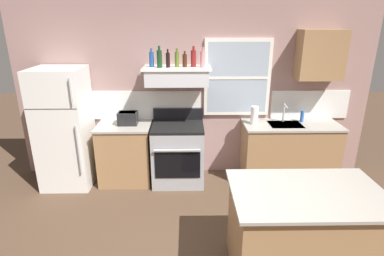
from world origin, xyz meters
name	(u,v)px	position (x,y,z in m)	size (l,w,h in m)	color
back_wall	(196,90)	(0.03, 2.23, 1.35)	(5.40, 0.11, 2.70)	gray
refrigerator	(64,129)	(-1.90, 1.84, 0.88)	(0.70, 0.72, 1.76)	white
counter_left_of_stove	(126,153)	(-1.05, 1.90, 0.46)	(0.79, 0.63, 0.91)	#9E754C
toaster	(128,118)	(-0.98, 1.92, 1.01)	(0.30, 0.20, 0.19)	black
stove_range	(178,153)	(-0.25, 1.86, 0.46)	(0.76, 0.69, 1.09)	#9EA0A5
range_hood_shelf	(177,76)	(-0.25, 1.96, 1.62)	(0.96, 0.52, 0.24)	silver
bottle_blue_liqueur	(152,59)	(-0.60, 1.97, 1.85)	(0.07, 0.07, 0.26)	#1E478C
bottle_dark_green_wine	(159,59)	(-0.49, 1.91, 1.87)	(0.07, 0.07, 0.30)	#143819
bottle_balsamic_dark	(168,60)	(-0.37, 1.93, 1.85)	(0.06, 0.06, 0.25)	black
bottle_olive_oil_square	(177,59)	(-0.25, 1.96, 1.85)	(0.06, 0.06, 0.26)	#4C601E
bottle_brown_stout	(185,60)	(-0.14, 1.95, 1.84)	(0.06, 0.06, 0.22)	#381E0F
bottle_red_label_wine	(193,58)	(-0.02, 1.98, 1.87)	(0.07, 0.07, 0.29)	maroon
bottle_rose_pink	(203,59)	(0.11, 1.92, 1.86)	(0.07, 0.07, 0.28)	#C67F84
counter_right_with_sink	(289,152)	(1.45, 1.90, 0.46)	(1.43, 0.63, 0.91)	#9E754C
sink_faucet	(284,111)	(1.35, 2.00, 1.08)	(0.03, 0.17, 0.28)	silver
paper_towel_roll	(254,115)	(0.88, 1.90, 1.04)	(0.11, 0.11, 0.27)	white
dish_soap_bottle	(302,116)	(1.63, 2.00, 1.00)	(0.06, 0.06, 0.18)	blue
kitchen_island	(303,233)	(0.99, -0.01, 0.46)	(1.40, 0.90, 0.91)	#9E754C
upper_cabinet_right	(320,55)	(1.80, 2.04, 1.90)	(0.64, 0.32, 0.70)	#9E754C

